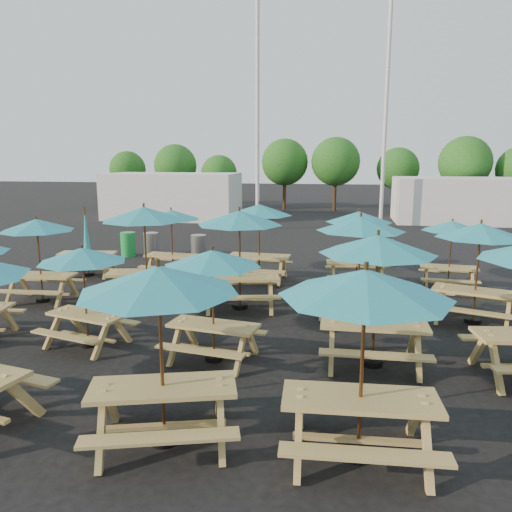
% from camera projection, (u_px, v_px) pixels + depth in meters
% --- Properties ---
extents(ground, '(120.00, 120.00, 0.00)m').
position_uv_depth(ground, '(246.00, 310.00, 12.57)').
color(ground, black).
rests_on(ground, ground).
extents(picnic_unit_2, '(2.00, 2.00, 2.24)m').
position_uv_depth(picnic_unit_2, '(37.00, 230.00, 12.96)').
color(picnic_unit_2, '#A8874A').
rests_on(picnic_unit_2, ground).
extents(picnic_unit_3, '(1.98, 1.78, 2.28)m').
position_uv_depth(picnic_unit_3, '(87.00, 247.00, 16.07)').
color(picnic_unit_3, '#A8874A').
rests_on(picnic_unit_3, ground).
extents(picnic_unit_5, '(2.15, 2.15, 2.06)m').
position_uv_depth(picnic_unit_5, '(83.00, 261.00, 9.86)').
color(picnic_unit_5, '#A8874A').
rests_on(picnic_unit_5, ground).
extents(picnic_unit_6, '(2.60, 2.60, 2.57)m').
position_uv_depth(picnic_unit_6, '(144.00, 220.00, 12.74)').
color(picnic_unit_6, '#A8874A').
rests_on(picnic_unit_6, ground).
extents(picnic_unit_7, '(2.02, 2.02, 2.18)m').
position_uv_depth(picnic_unit_7, '(171.00, 219.00, 15.70)').
color(picnic_unit_7, '#A8874A').
rests_on(picnic_unit_7, ground).
extents(picnic_unit_8, '(2.58, 2.58, 2.47)m').
position_uv_depth(picnic_unit_8, '(159.00, 291.00, 6.36)').
color(picnic_unit_8, '#A8874A').
rests_on(picnic_unit_8, ground).
extents(picnic_unit_9, '(2.10, 2.10, 2.15)m').
position_uv_depth(picnic_unit_9, '(212.00, 265.00, 9.13)').
color(picnic_unit_9, '#A8874A').
rests_on(picnic_unit_9, ground).
extents(picnic_unit_10, '(2.49, 2.49, 2.52)m').
position_uv_depth(picnic_unit_10, '(240.00, 224.00, 12.32)').
color(picnic_unit_10, '#A8874A').
rests_on(picnic_unit_10, ground).
extents(picnic_unit_11, '(2.16, 2.16, 2.41)m').
position_uv_depth(picnic_unit_11, '(259.00, 215.00, 15.20)').
color(picnic_unit_11, '#A8874A').
rests_on(picnic_unit_11, ground).
extents(picnic_unit_12, '(2.22, 2.22, 2.51)m').
position_uv_depth(picnic_unit_12, '(365.00, 296.00, 6.02)').
color(picnic_unit_12, '#A8874A').
rests_on(picnic_unit_12, ground).
extents(picnic_unit_13, '(2.09, 2.09, 2.47)m').
position_uv_depth(picnic_unit_13, '(377.00, 253.00, 8.85)').
color(picnic_unit_13, '#A8874A').
rests_on(picnic_unit_13, ground).
extents(picnic_unit_14, '(2.41, 2.41, 2.46)m').
position_uv_depth(picnic_unit_14, '(360.00, 230.00, 11.66)').
color(picnic_unit_14, '#A8874A').
rests_on(picnic_unit_14, ground).
extents(picnic_unit_15, '(2.04, 2.04, 2.27)m').
position_uv_depth(picnic_unit_15, '(359.00, 222.00, 14.46)').
color(picnic_unit_15, '#A8874A').
rests_on(picnic_unit_15, ground).
extents(picnic_unit_18, '(2.55, 2.55, 2.36)m').
position_uv_depth(picnic_unit_18, '(480.00, 237.00, 11.23)').
color(picnic_unit_18, '#A8874A').
rests_on(picnic_unit_18, ground).
extents(picnic_unit_19, '(1.88, 1.88, 2.03)m').
position_uv_depth(picnic_unit_19, '(452.00, 230.00, 14.24)').
color(picnic_unit_19, '#A8874A').
rests_on(picnic_unit_19, ground).
extents(waste_bin_0, '(0.58, 0.58, 0.93)m').
position_uv_depth(waste_bin_0, '(128.00, 244.00, 19.37)').
color(waste_bin_0, green).
rests_on(waste_bin_0, ground).
extents(waste_bin_1, '(0.58, 0.58, 0.93)m').
position_uv_depth(waste_bin_1, '(151.00, 245.00, 19.26)').
color(waste_bin_1, gray).
rests_on(waste_bin_1, ground).
extents(waste_bin_2, '(0.58, 0.58, 0.93)m').
position_uv_depth(waste_bin_2, '(199.00, 247.00, 18.70)').
color(waste_bin_2, gray).
rests_on(waste_bin_2, ground).
extents(waste_bin_3, '(0.58, 0.58, 0.93)m').
position_uv_depth(waste_bin_3, '(385.00, 253.00, 17.60)').
color(waste_bin_3, green).
rests_on(waste_bin_3, ground).
extents(mast_0, '(0.20, 0.20, 12.00)m').
position_uv_depth(mast_0, '(258.00, 113.00, 25.26)').
color(mast_0, silver).
rests_on(mast_0, ground).
extents(mast_1, '(0.20, 0.20, 12.00)m').
position_uv_depth(mast_1, '(386.00, 114.00, 26.15)').
color(mast_1, silver).
rests_on(mast_1, ground).
extents(event_tent_0, '(8.00, 4.00, 2.80)m').
position_uv_depth(event_tent_0, '(173.00, 196.00, 31.00)').
color(event_tent_0, silver).
rests_on(event_tent_0, ground).
extents(event_tent_1, '(7.00, 4.00, 2.60)m').
position_uv_depth(event_tent_1, '(456.00, 200.00, 29.25)').
color(event_tent_1, silver).
rests_on(event_tent_1, ground).
extents(tree_0, '(2.80, 2.80, 4.24)m').
position_uv_depth(tree_0, '(128.00, 169.00, 38.71)').
color(tree_0, '#382314').
rests_on(tree_0, ground).
extents(tree_1, '(3.11, 3.11, 4.72)m').
position_uv_depth(tree_1, '(175.00, 166.00, 36.65)').
color(tree_1, '#382314').
rests_on(tree_1, ground).
extents(tree_2, '(2.59, 2.59, 3.93)m').
position_uv_depth(tree_2, '(219.00, 173.00, 35.97)').
color(tree_2, '#382314').
rests_on(tree_2, ground).
extents(tree_3, '(3.36, 3.36, 5.09)m').
position_uv_depth(tree_3, '(285.00, 162.00, 36.10)').
color(tree_3, '#382314').
rests_on(tree_3, ground).
extents(tree_4, '(3.41, 3.41, 5.17)m').
position_uv_depth(tree_4, '(336.00, 162.00, 35.06)').
color(tree_4, '#382314').
rests_on(tree_4, ground).
extents(tree_5, '(2.94, 2.94, 4.45)m').
position_uv_depth(tree_5, '(398.00, 169.00, 34.86)').
color(tree_5, '#382314').
rests_on(tree_5, ground).
extents(tree_6, '(3.38, 3.38, 5.13)m').
position_uv_depth(tree_6, '(465.00, 163.00, 32.40)').
color(tree_6, '#382314').
rests_on(tree_6, ground).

